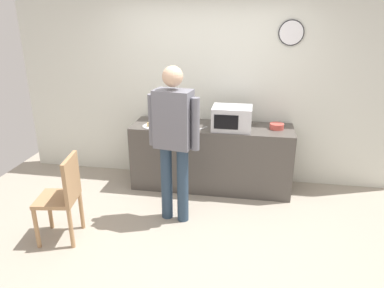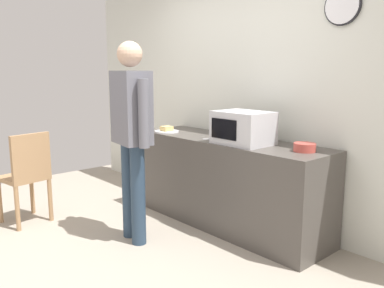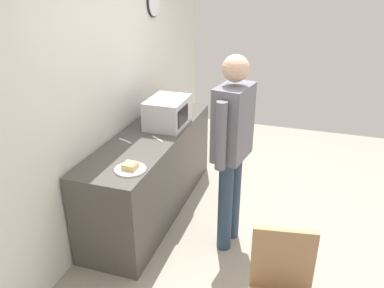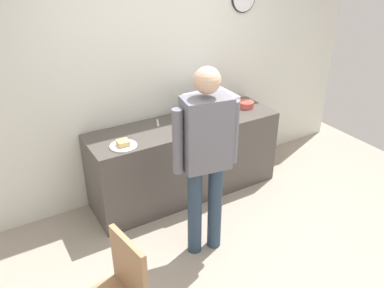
{
  "view_description": "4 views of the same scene",
  "coord_description": "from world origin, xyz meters",
  "px_view_note": "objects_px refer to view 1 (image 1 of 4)",
  "views": [
    {
      "loc": [
        0.63,
        -3.3,
        2.31
      ],
      "look_at": [
        -0.06,
        0.77,
        0.78
      ],
      "focal_mm": 33.44,
      "sensor_mm": 36.0,
      "label": 1
    },
    {
      "loc": [
        2.8,
        -1.65,
        1.54
      ],
      "look_at": [
        0.07,
        0.8,
        0.88
      ],
      "focal_mm": 37.72,
      "sensor_mm": 36.0,
      "label": 2
    },
    {
      "loc": [
        -3.14,
        -0.28,
        2.38
      ],
      "look_at": [
        0.1,
        0.77,
        0.84
      ],
      "focal_mm": 35.75,
      "sensor_mm": 36.0,
      "label": 3
    },
    {
      "loc": [
        -1.79,
        -2.15,
        2.68
      ],
      "look_at": [
        -0.07,
        0.74,
        0.9
      ],
      "focal_mm": 37.09,
      "sensor_mm": 36.0,
      "label": 4
    }
  ],
  "objects_px": {
    "microwave": "(232,118)",
    "wooden_chair": "(63,194)",
    "sandwich_plate": "(152,125)",
    "person_standing": "(174,134)",
    "salad_bowl": "(277,126)",
    "spoon_utensil": "(195,122)",
    "fork_utensil": "(203,128)"
  },
  "relations": [
    {
      "from": "fork_utensil",
      "to": "person_standing",
      "type": "xyz_separation_m",
      "value": [
        -0.21,
        -0.79,
        0.17
      ]
    },
    {
      "from": "sandwich_plate",
      "to": "salad_bowl",
      "type": "distance_m",
      "value": 1.63
    },
    {
      "from": "sandwich_plate",
      "to": "spoon_utensil",
      "type": "relative_size",
      "value": 1.55
    },
    {
      "from": "salad_bowl",
      "to": "spoon_utensil",
      "type": "distance_m",
      "value": 1.1
    },
    {
      "from": "microwave",
      "to": "wooden_chair",
      "type": "height_order",
      "value": "microwave"
    },
    {
      "from": "microwave",
      "to": "salad_bowl",
      "type": "distance_m",
      "value": 0.6
    },
    {
      "from": "salad_bowl",
      "to": "spoon_utensil",
      "type": "height_order",
      "value": "salad_bowl"
    },
    {
      "from": "spoon_utensil",
      "to": "person_standing",
      "type": "height_order",
      "value": "person_standing"
    },
    {
      "from": "fork_utensil",
      "to": "spoon_utensil",
      "type": "relative_size",
      "value": 1.0
    },
    {
      "from": "microwave",
      "to": "wooden_chair",
      "type": "distance_m",
      "value": 2.21
    },
    {
      "from": "salad_bowl",
      "to": "wooden_chair",
      "type": "relative_size",
      "value": 0.2
    },
    {
      "from": "sandwich_plate",
      "to": "fork_utensil",
      "type": "height_order",
      "value": "sandwich_plate"
    },
    {
      "from": "sandwich_plate",
      "to": "salad_bowl",
      "type": "height_order",
      "value": "salad_bowl"
    },
    {
      "from": "sandwich_plate",
      "to": "person_standing",
      "type": "relative_size",
      "value": 0.15
    },
    {
      "from": "salad_bowl",
      "to": "fork_utensil",
      "type": "height_order",
      "value": "salad_bowl"
    },
    {
      "from": "sandwich_plate",
      "to": "salad_bowl",
      "type": "xyz_separation_m",
      "value": [
        1.61,
        0.19,
        0.02
      ]
    },
    {
      "from": "microwave",
      "to": "person_standing",
      "type": "distance_m",
      "value": 1.01
    },
    {
      "from": "salad_bowl",
      "to": "spoon_utensil",
      "type": "relative_size",
      "value": 1.08
    },
    {
      "from": "microwave",
      "to": "spoon_utensil",
      "type": "xyz_separation_m",
      "value": [
        -0.52,
        0.25,
        -0.15
      ]
    },
    {
      "from": "fork_utensil",
      "to": "sandwich_plate",
      "type": "bearing_deg",
      "value": -177.0
    },
    {
      "from": "person_standing",
      "to": "wooden_chair",
      "type": "xyz_separation_m",
      "value": [
        -1.06,
        -0.57,
        -0.53
      ]
    },
    {
      "from": "microwave",
      "to": "fork_utensil",
      "type": "distance_m",
      "value": 0.4
    },
    {
      "from": "salad_bowl",
      "to": "fork_utensil",
      "type": "bearing_deg",
      "value": -170.91
    },
    {
      "from": "microwave",
      "to": "spoon_utensil",
      "type": "height_order",
      "value": "microwave"
    },
    {
      "from": "sandwich_plate",
      "to": "spoon_utensil",
      "type": "height_order",
      "value": "sandwich_plate"
    },
    {
      "from": "fork_utensil",
      "to": "person_standing",
      "type": "relative_size",
      "value": 0.09
    },
    {
      "from": "microwave",
      "to": "salad_bowl",
      "type": "bearing_deg",
      "value": 11.57
    },
    {
      "from": "salad_bowl",
      "to": "fork_utensil",
      "type": "xyz_separation_m",
      "value": [
        -0.95,
        -0.15,
        -0.03
      ]
    },
    {
      "from": "sandwich_plate",
      "to": "wooden_chair",
      "type": "xyz_separation_m",
      "value": [
        -0.61,
        -1.32,
        -0.38
      ]
    },
    {
      "from": "spoon_utensil",
      "to": "person_standing",
      "type": "bearing_deg",
      "value": -93.56
    },
    {
      "from": "salad_bowl",
      "to": "person_standing",
      "type": "distance_m",
      "value": 1.5
    },
    {
      "from": "microwave",
      "to": "sandwich_plate",
      "type": "bearing_deg",
      "value": -176.2
    }
  ]
}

